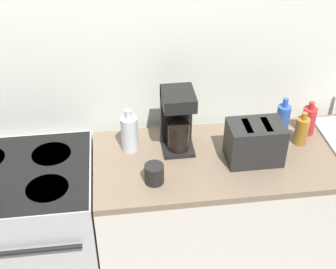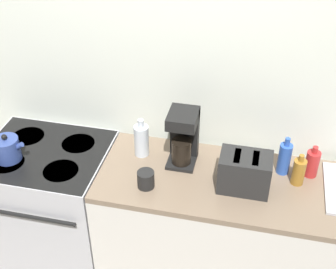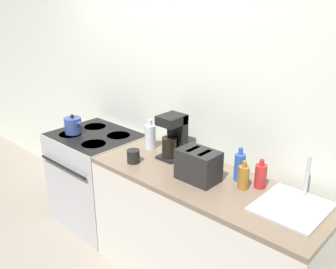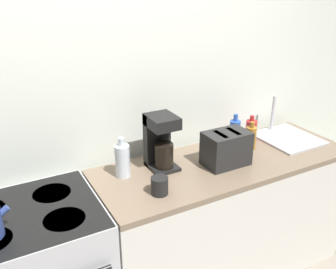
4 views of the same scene
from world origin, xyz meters
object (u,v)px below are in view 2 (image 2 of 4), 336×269
(coffee_maker, at_px, (183,135))
(stove, at_px, (54,204))
(kettle, at_px, (7,149))
(bottle_blue, at_px, (284,158))
(cup_black, at_px, (146,179))
(bottle_clear, at_px, (141,140))
(toaster, at_px, (245,172))
(bottle_amber, at_px, (299,171))
(bottle_red, at_px, (312,163))

(coffee_maker, bearing_deg, stove, -171.64)
(kettle, distance_m, bottle_blue, 1.60)
(kettle, relative_size, cup_black, 1.92)
(bottle_blue, height_order, bottle_clear, bottle_clear)
(coffee_maker, distance_m, bottle_clear, 0.26)
(coffee_maker, height_order, cup_black, coffee_maker)
(stove, xyz_separation_m, cup_black, (0.68, -0.15, 0.48))
(toaster, relative_size, bottle_amber, 1.44)
(bottle_blue, relative_size, bottle_clear, 0.96)
(kettle, height_order, bottle_amber, bottle_amber)
(stove, bearing_deg, toaster, -2.07)
(coffee_maker, xyz_separation_m, bottle_red, (0.73, 0.02, -0.09))
(cup_black, bearing_deg, bottle_blue, 21.85)
(stove, bearing_deg, coffee_maker, 8.36)
(stove, bearing_deg, bottle_clear, 11.78)
(toaster, height_order, bottle_red, toaster)
(bottle_clear, bearing_deg, bottle_red, 1.49)
(bottle_blue, relative_size, bottle_amber, 1.23)
(kettle, height_order, coffee_maker, coffee_maker)
(toaster, xyz_separation_m, coffee_maker, (-0.37, 0.17, 0.07))
(bottle_amber, distance_m, bottle_red, 0.11)
(kettle, relative_size, bottle_amber, 0.98)
(toaster, height_order, bottle_clear, bottle_clear)
(cup_black, bearing_deg, coffee_maker, 61.41)
(bottle_clear, xyz_separation_m, bottle_red, (0.98, 0.03, -0.02))
(kettle, relative_size, coffee_maker, 0.56)
(bottle_clear, xyz_separation_m, bottle_amber, (0.91, -0.06, -0.02))
(bottle_amber, bearing_deg, cup_black, -165.17)
(bottle_clear, bearing_deg, toaster, -14.92)
(toaster, distance_m, cup_black, 0.54)
(kettle, xyz_separation_m, toaster, (1.38, 0.06, 0.03))
(bottle_blue, distance_m, bottle_red, 0.15)
(kettle, height_order, cup_black, kettle)
(kettle, distance_m, toaster, 1.38)
(kettle, xyz_separation_m, bottle_blue, (1.58, 0.24, 0.03))
(stove, xyz_separation_m, toaster, (1.21, -0.04, 0.54))
(bottle_clear, height_order, bottle_amber, bottle_clear)
(bottle_blue, bearing_deg, kettle, -171.45)
(bottle_blue, bearing_deg, bottle_amber, -43.89)
(bottle_clear, bearing_deg, coffee_maker, 0.17)
(bottle_red, bearing_deg, bottle_clear, -178.51)
(stove, relative_size, coffee_maker, 2.59)
(stove, bearing_deg, bottle_red, 5.38)
(bottle_clear, relative_size, bottle_amber, 1.27)
(bottle_blue, relative_size, bottle_red, 1.20)
(toaster, height_order, bottle_amber, toaster)
(stove, relative_size, bottle_amber, 4.57)
(coffee_maker, height_order, bottle_clear, coffee_maker)
(bottle_amber, relative_size, cup_black, 1.95)
(bottle_red, height_order, cup_black, bottle_red)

